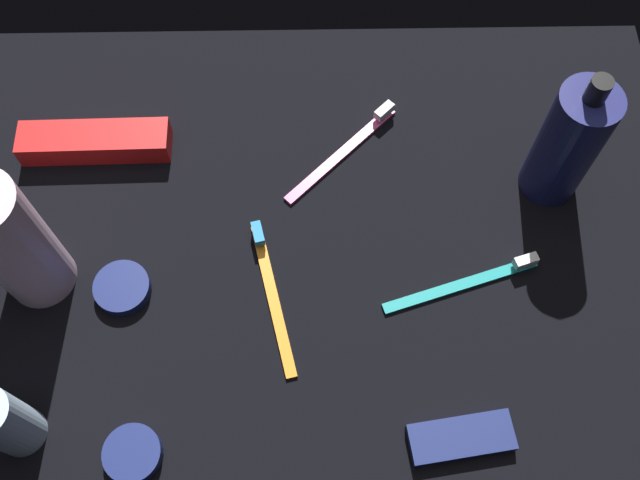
{
  "coord_description": "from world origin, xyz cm",
  "views": [
    {
      "loc": [
        -0.53,
        -33.57,
        74.0
      ],
      "look_at": [
        0.0,
        0.0,
        3.0
      ],
      "focal_mm": 40.65,
      "sensor_mm": 36.0,
      "label": 1
    }
  ],
  "objects_px": {
    "toothbrush_teal": "(470,281)",
    "toothpaste_box_red": "(95,142)",
    "lotion_bottle": "(568,144)",
    "bodywash_bottle": "(12,242)",
    "toothbrush_pink": "(348,147)",
    "snack_bar_navy": "(461,438)",
    "cream_tin_left": "(122,288)",
    "deodorant_stick": "(4,422)",
    "cream_tin_right": "(133,454)",
    "toothbrush_orange": "(271,288)"
  },
  "relations": [
    {
      "from": "snack_bar_navy",
      "to": "cream_tin_right",
      "type": "xyz_separation_m",
      "value": [
        -0.32,
        -0.01,
        0.0
      ]
    },
    {
      "from": "lotion_bottle",
      "to": "toothbrush_pink",
      "type": "bearing_deg",
      "value": 168.16
    },
    {
      "from": "toothpaste_box_red",
      "to": "cream_tin_right",
      "type": "height_order",
      "value": "toothpaste_box_red"
    },
    {
      "from": "toothbrush_teal",
      "to": "snack_bar_navy",
      "type": "distance_m",
      "value": 0.17
    },
    {
      "from": "snack_bar_navy",
      "to": "lotion_bottle",
      "type": "bearing_deg",
      "value": 57.84
    },
    {
      "from": "toothbrush_orange",
      "to": "cream_tin_right",
      "type": "height_order",
      "value": "toothbrush_orange"
    },
    {
      "from": "toothbrush_teal",
      "to": "toothbrush_orange",
      "type": "bearing_deg",
      "value": -178.69
    },
    {
      "from": "toothbrush_pink",
      "to": "toothpaste_box_red",
      "type": "relative_size",
      "value": 0.78
    },
    {
      "from": "lotion_bottle",
      "to": "bodywash_bottle",
      "type": "bearing_deg",
      "value": -168.97
    },
    {
      "from": "toothbrush_pink",
      "to": "cream_tin_left",
      "type": "bearing_deg",
      "value": -144.67
    },
    {
      "from": "lotion_bottle",
      "to": "cream_tin_left",
      "type": "bearing_deg",
      "value": -165.05
    },
    {
      "from": "snack_bar_navy",
      "to": "cream_tin_left",
      "type": "bearing_deg",
      "value": 146.73
    },
    {
      "from": "toothbrush_pink",
      "to": "toothbrush_teal",
      "type": "distance_m",
      "value": 0.22
    },
    {
      "from": "toothpaste_box_red",
      "to": "snack_bar_navy",
      "type": "bearing_deg",
      "value": -41.88
    },
    {
      "from": "toothpaste_box_red",
      "to": "cream_tin_left",
      "type": "distance_m",
      "value": 0.19
    },
    {
      "from": "snack_bar_navy",
      "to": "toothbrush_pink",
      "type": "bearing_deg",
      "value": 98.33
    },
    {
      "from": "snack_bar_navy",
      "to": "cream_tin_left",
      "type": "distance_m",
      "value": 0.39
    },
    {
      "from": "toothbrush_orange",
      "to": "toothbrush_teal",
      "type": "distance_m",
      "value": 0.22
    },
    {
      "from": "toothbrush_orange",
      "to": "toothbrush_pink",
      "type": "distance_m",
      "value": 0.2
    },
    {
      "from": "toothbrush_teal",
      "to": "cream_tin_left",
      "type": "relative_size",
      "value": 2.88
    },
    {
      "from": "deodorant_stick",
      "to": "toothbrush_teal",
      "type": "distance_m",
      "value": 0.49
    },
    {
      "from": "toothbrush_teal",
      "to": "toothpaste_box_red",
      "type": "distance_m",
      "value": 0.46
    },
    {
      "from": "bodywash_bottle",
      "to": "snack_bar_navy",
      "type": "relative_size",
      "value": 1.92
    },
    {
      "from": "cream_tin_left",
      "to": "snack_bar_navy",
      "type": "bearing_deg",
      "value": -25.11
    },
    {
      "from": "deodorant_stick",
      "to": "cream_tin_right",
      "type": "distance_m",
      "value": 0.12
    },
    {
      "from": "snack_bar_navy",
      "to": "toothbrush_orange",
      "type": "bearing_deg",
      "value": 131.39
    },
    {
      "from": "lotion_bottle",
      "to": "bodywash_bottle",
      "type": "distance_m",
      "value": 0.58
    },
    {
      "from": "toothbrush_pink",
      "to": "lotion_bottle",
      "type": "bearing_deg",
      "value": -11.84
    },
    {
      "from": "lotion_bottle",
      "to": "cream_tin_left",
      "type": "height_order",
      "value": "lotion_bottle"
    },
    {
      "from": "lotion_bottle",
      "to": "toothbrush_orange",
      "type": "height_order",
      "value": "lotion_bottle"
    },
    {
      "from": "toothpaste_box_red",
      "to": "toothbrush_teal",
      "type": "bearing_deg",
      "value": -23.75
    },
    {
      "from": "lotion_bottle",
      "to": "bodywash_bottle",
      "type": "height_order",
      "value": "bodywash_bottle"
    },
    {
      "from": "bodywash_bottle",
      "to": "toothbrush_teal",
      "type": "distance_m",
      "value": 0.48
    },
    {
      "from": "lotion_bottle",
      "to": "snack_bar_navy",
      "type": "relative_size",
      "value": 1.83
    },
    {
      "from": "deodorant_stick",
      "to": "cream_tin_left",
      "type": "xyz_separation_m",
      "value": [
        0.09,
        0.15,
        -0.04
      ]
    },
    {
      "from": "deodorant_stick",
      "to": "toothbrush_orange",
      "type": "bearing_deg",
      "value": 31.18
    },
    {
      "from": "bodywash_bottle",
      "to": "toothbrush_orange",
      "type": "distance_m",
      "value": 0.27
    },
    {
      "from": "deodorant_stick",
      "to": "snack_bar_navy",
      "type": "xyz_separation_m",
      "value": [
        0.44,
        -0.01,
        -0.04
      ]
    },
    {
      "from": "cream_tin_left",
      "to": "cream_tin_right",
      "type": "relative_size",
      "value": 1.06
    },
    {
      "from": "deodorant_stick",
      "to": "toothbrush_teal",
      "type": "bearing_deg",
      "value": 18.35
    },
    {
      "from": "toothbrush_orange",
      "to": "toothbrush_pink",
      "type": "height_order",
      "value": "same"
    },
    {
      "from": "bodywash_bottle",
      "to": "snack_bar_navy",
      "type": "height_order",
      "value": "bodywash_bottle"
    },
    {
      "from": "toothbrush_teal",
      "to": "snack_bar_navy",
      "type": "height_order",
      "value": "toothbrush_teal"
    },
    {
      "from": "deodorant_stick",
      "to": "snack_bar_navy",
      "type": "distance_m",
      "value": 0.44
    },
    {
      "from": "deodorant_stick",
      "to": "toothbrush_orange",
      "type": "distance_m",
      "value": 0.29
    },
    {
      "from": "toothpaste_box_red",
      "to": "deodorant_stick",
      "type": "bearing_deg",
      "value": -97.2
    },
    {
      "from": "snack_bar_navy",
      "to": "cream_tin_left",
      "type": "xyz_separation_m",
      "value": [
        -0.35,
        0.17,
        0.0
      ]
    },
    {
      "from": "toothbrush_pink",
      "to": "toothbrush_teal",
      "type": "relative_size",
      "value": 0.78
    },
    {
      "from": "toothbrush_pink",
      "to": "snack_bar_navy",
      "type": "bearing_deg",
      "value": -73.51
    },
    {
      "from": "deodorant_stick",
      "to": "toothbrush_orange",
      "type": "xyz_separation_m",
      "value": [
        0.25,
        0.15,
        -0.04
      ]
    }
  ]
}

